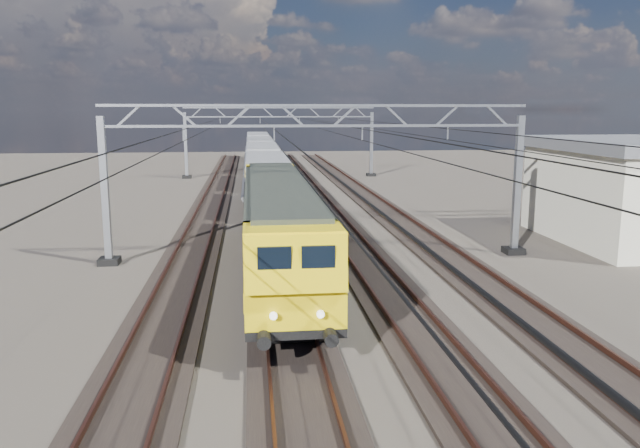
{
  "coord_description": "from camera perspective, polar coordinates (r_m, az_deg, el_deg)",
  "views": [
    {
      "loc": [
        -3.11,
        -24.2,
        6.87
      ],
      "look_at": [
        -0.39,
        -0.04,
        2.4
      ],
      "focal_mm": 35.0,
      "sensor_mm": 36.0,
      "label": 1
    }
  ],
  "objects": [
    {
      "name": "ground",
      "position": [
        25.35,
        0.87,
        -5.31
      ],
      "size": [
        160.0,
        160.0,
        0.0
      ],
      "primitive_type": "plane",
      "color": "black",
      "rests_on": "ground"
    },
    {
      "name": "track_outer_west",
      "position": [
        25.3,
        -12.8,
        -5.43
      ],
      "size": [
        2.6,
        140.0,
        0.3
      ],
      "color": "black",
      "rests_on": "ground"
    },
    {
      "name": "track_loco",
      "position": [
        25.16,
        -3.67,
        -5.28
      ],
      "size": [
        2.6,
        140.0,
        0.3
      ],
      "color": "black",
      "rests_on": "ground"
    },
    {
      "name": "track_inner_east",
      "position": [
        25.65,
        5.32,
        -5.0
      ],
      "size": [
        2.6,
        140.0,
        0.3
      ],
      "color": "black",
      "rests_on": "ground"
    },
    {
      "name": "track_outer_east",
      "position": [
        26.74,
        13.78,
        -4.62
      ],
      "size": [
        2.6,
        140.0,
        0.3
      ],
      "color": "black",
      "rests_on": "ground"
    },
    {
      "name": "catenary_gantry_mid",
      "position": [
        28.52,
        -0.13,
        4.45
      ],
      "size": [
        19.9,
        0.9,
        7.11
      ],
      "color": "#979CA5",
      "rests_on": "ground"
    },
    {
      "name": "catenary_gantry_far",
      "position": [
        64.34,
        -3.68,
        7.76
      ],
      "size": [
        19.9,
        0.9,
        7.11
      ],
      "color": "#979CA5",
      "rests_on": "ground"
    },
    {
      "name": "overhead_wires",
      "position": [
        32.37,
        -0.91,
        8.44
      ],
      "size": [
        12.03,
        140.0,
        0.53
      ],
      "color": "black",
      "rests_on": "ground"
    },
    {
      "name": "locomotive",
      "position": [
        25.69,
        -3.85,
        0.21
      ],
      "size": [
        2.76,
        21.1,
        3.62
      ],
      "color": "black",
      "rests_on": "ground"
    },
    {
      "name": "hopper_wagon_lead",
      "position": [
        43.22,
        -4.93,
        4.22
      ],
      "size": [
        3.38,
        13.0,
        3.25
      ],
      "color": "black",
      "rests_on": "ground"
    },
    {
      "name": "hopper_wagon_mid",
      "position": [
        57.36,
        -5.32,
        5.74
      ],
      "size": [
        3.38,
        13.0,
        3.25
      ],
      "color": "black",
      "rests_on": "ground"
    },
    {
      "name": "hopper_wagon_third",
      "position": [
        71.52,
        -5.55,
        6.65
      ],
      "size": [
        3.38,
        13.0,
        3.25
      ],
      "color": "black",
      "rests_on": "ground"
    },
    {
      "name": "hopper_wagon_fourth",
      "position": [
        85.69,
        -5.71,
        7.27
      ],
      "size": [
        3.38,
        13.0,
        3.25
      ],
      "color": "black",
      "rests_on": "ground"
    }
  ]
}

